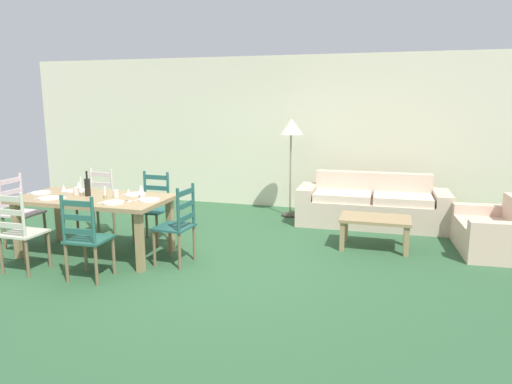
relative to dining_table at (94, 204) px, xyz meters
The scene contains 34 objects.
ground_plane 1.51m from the dining_table, ahead, with size 9.60×9.60×0.02m, color #2E5735.
wall_far 3.71m from the dining_table, 68.28° to the left, with size 9.60×0.16×2.70m, color beige.
dining_table is the anchor object (origin of this frame).
dining_chair_near_left 0.90m from the dining_table, 119.04° to the right, with size 0.43×0.41×0.96m.
dining_chair_near_right 0.90m from the dining_table, 60.55° to the right, with size 0.43×0.41×0.96m.
dining_chair_far_left 0.91m from the dining_table, 122.68° to the left, with size 0.45×0.43×0.96m.
dining_chair_far_right 0.87m from the dining_table, 60.81° to the left, with size 0.43×0.41×0.96m.
dining_chair_head_west 1.19m from the dining_table, behind, with size 0.40×0.42×0.96m.
dining_chair_head_east 1.16m from the dining_table, ahead, with size 0.43×0.45×0.96m.
dinner_plate_near_left 0.52m from the dining_table, 150.95° to the right, with size 0.24×0.24×0.02m, color white.
fork_near_left 0.66m from the dining_table, 157.38° to the right, with size 0.02×0.17×0.01m, color silver.
dinner_plate_near_right 0.52m from the dining_table, 29.05° to the right, with size 0.24×0.24×0.02m, color white.
fork_near_right 0.40m from the dining_table, 39.81° to the right, with size 0.02×0.17×0.01m, color silver.
dinner_plate_far_left 0.52m from the dining_table, 150.95° to the left, with size 0.24×0.24×0.02m, color white.
fork_far_left 0.66m from the dining_table, 157.38° to the left, with size 0.02×0.17×0.01m, color silver.
dinner_plate_far_right 0.52m from the dining_table, 29.05° to the left, with size 0.24×0.24×0.02m, color white.
fork_far_right 0.40m from the dining_table, 39.81° to the left, with size 0.02×0.17×0.01m, color silver.
dinner_plate_head_west 0.79m from the dining_table, behind, with size 0.24×0.24×0.02m, color white.
fork_head_west 0.93m from the dining_table, behind, with size 0.02×0.17×0.01m, color silver.
dinner_plate_head_east 0.79m from the dining_table, ahead, with size 0.24×0.24×0.02m, color white.
fork_head_east 0.64m from the dining_table, ahead, with size 0.02×0.17×0.01m, color silver.
wine_bottle 0.23m from the dining_table, 162.48° to the left, with size 0.07×0.07×0.32m.
wine_glass_near_left 0.39m from the dining_table, 155.70° to the right, with size 0.06×0.06×0.16m.
wine_glass_near_right 0.62m from the dining_table, 11.81° to the right, with size 0.06×0.06×0.16m.
wine_glass_far_left 0.38m from the dining_table, 155.69° to the left, with size 0.06×0.06×0.16m.
wine_glass_far_right 0.65m from the dining_table, 11.23° to the left, with size 0.06×0.06×0.16m.
coffee_cup_primary 0.32m from the dining_table, 10.11° to the left, with size 0.07×0.07×0.09m, color beige.
coffee_cup_secondary 0.33m from the dining_table, 167.45° to the left, with size 0.07×0.07×0.09m, color beige.
candle_tall 0.24m from the dining_table, behind, with size 0.05×0.05×0.24m.
candle_short 0.24m from the dining_table, 11.31° to the right, with size 0.05×0.05×0.15m.
couch 4.13m from the dining_table, 37.08° to the left, with size 2.30×0.86×0.80m.
coffee_table 3.62m from the dining_table, 20.51° to the left, with size 0.90×0.56×0.42m.
armchair_upholstered 5.15m from the dining_table, 17.22° to the left, with size 0.88×1.22×0.72m.
standing_lamp 3.37m from the dining_table, 54.04° to the left, with size 0.40×0.40×1.64m.
Camera 1 is at (2.19, -4.96, 1.93)m, focal length 32.75 mm.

